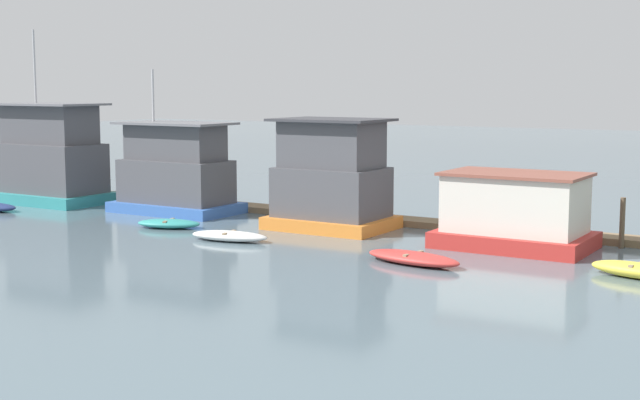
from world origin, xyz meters
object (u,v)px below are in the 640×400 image
at_px(mooring_post_far_right, 622,223).
at_px(houseboat_red, 515,213).
at_px(houseboat_teal, 51,158).
at_px(dinghy_teal, 169,224).
at_px(mooring_post_near_right, 320,198).
at_px(dinghy_white, 229,236).
at_px(dinghy_red, 413,258).
at_px(dinghy_yellow, 636,270).
at_px(houseboat_orange, 332,179).
at_px(houseboat_blue, 176,173).

bearing_deg(mooring_post_far_right, houseboat_red, -149.21).
xyz_separation_m(houseboat_teal, dinghy_teal, (11.64, -3.45, -2.29)).
distance_m(dinghy_teal, mooring_post_near_right, 7.48).
relative_size(houseboat_red, dinghy_white, 1.66).
xyz_separation_m(dinghy_red, mooring_post_near_right, (-8.57, 7.40, 0.86)).
distance_m(houseboat_teal, dinghy_white, 17.01).
height_order(dinghy_red, mooring_post_far_right, mooring_post_far_right).
height_order(dinghy_yellow, mooring_post_near_right, mooring_post_near_right).
distance_m(dinghy_teal, dinghy_white, 4.71).
height_order(dinghy_red, dinghy_yellow, dinghy_yellow).
distance_m(houseboat_orange, mooring_post_far_right, 12.78).
xyz_separation_m(dinghy_white, mooring_post_far_right, (14.58, 7.02, 0.82)).
bearing_deg(houseboat_orange, mooring_post_near_right, 132.78).
distance_m(houseboat_red, mooring_post_near_right, 10.85).
relative_size(houseboat_orange, mooring_post_near_right, 2.46).
distance_m(houseboat_blue, mooring_post_near_right, 8.04).
xyz_separation_m(dinghy_teal, dinghy_white, (4.53, -1.32, 0.01)).
bearing_deg(mooring_post_near_right, houseboat_orange, -47.22).
xyz_separation_m(dinghy_white, dinghy_yellow, (16.34, 1.48, 0.06)).
xyz_separation_m(houseboat_teal, mooring_post_near_right, (16.39, 2.25, -1.40)).
bearing_deg(houseboat_teal, mooring_post_near_right, 7.80).
bearing_deg(houseboat_blue, dinghy_red, -19.49).
height_order(houseboat_teal, dinghy_yellow, houseboat_teal).
height_order(houseboat_blue, dinghy_teal, houseboat_blue).
bearing_deg(dinghy_yellow, houseboat_red, 148.87).
height_order(houseboat_blue, mooring_post_near_right, houseboat_blue).
relative_size(dinghy_teal, dinghy_red, 0.80).
height_order(houseboat_teal, dinghy_red, houseboat_teal).
relative_size(dinghy_teal, dinghy_yellow, 0.99).
xyz_separation_m(houseboat_red, dinghy_teal, (-15.37, -3.47, -1.24)).
distance_m(houseboat_teal, houseboat_orange, 18.18).
distance_m(houseboat_orange, dinghy_white, 5.86).
relative_size(houseboat_orange, dinghy_yellow, 1.61).
bearing_deg(dinghy_yellow, houseboat_orange, 165.84).
distance_m(dinghy_teal, dinghy_yellow, 20.86).
xyz_separation_m(houseboat_blue, dinghy_yellow, (23.93, -3.94, -1.81)).
distance_m(dinghy_red, dinghy_yellow, 7.76).
bearing_deg(houseboat_red, mooring_post_near_right, 168.17).
relative_size(houseboat_teal, houseboat_blue, 1.30).
bearing_deg(dinghy_yellow, houseboat_teal, 174.21).
height_order(houseboat_teal, dinghy_white, houseboat_teal).
relative_size(houseboat_teal, dinghy_yellow, 2.89).
bearing_deg(houseboat_orange, houseboat_red, -1.94).
bearing_deg(houseboat_red, dinghy_red, -111.54).
bearing_deg(dinghy_teal, dinghy_red, -7.27).
bearing_deg(dinghy_yellow, dinghy_white, -174.83).
bearing_deg(dinghy_teal, mooring_post_far_right, 16.61).
bearing_deg(dinghy_red, mooring_post_far_right, 52.03).
height_order(houseboat_teal, dinghy_teal, houseboat_teal).
height_order(dinghy_teal, dinghy_white, dinghy_white).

